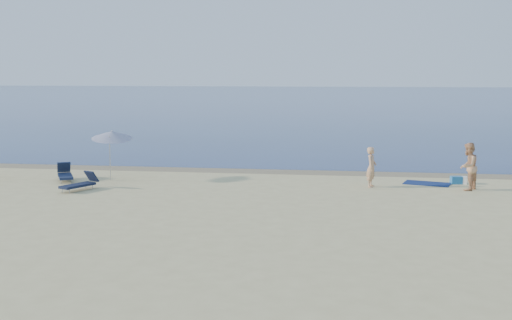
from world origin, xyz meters
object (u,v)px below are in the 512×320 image
at_px(person_left, 371,167).
at_px(person_right, 468,167).
at_px(umbrella_near, 112,135).
at_px(blue_cooler, 456,180).

bearing_deg(person_left, person_right, -79.70).
bearing_deg(umbrella_near, blue_cooler, -16.85).
relative_size(blue_cooler, umbrella_near, 0.20).
height_order(person_right, umbrella_near, umbrella_near).
bearing_deg(person_left, umbrella_near, 101.68).
distance_m(person_right, blue_cooler, 1.60).
height_order(person_right, blue_cooler, person_right).
relative_size(person_left, person_right, 0.87).
bearing_deg(blue_cooler, umbrella_near, 174.52).
bearing_deg(blue_cooler, person_right, -91.63).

